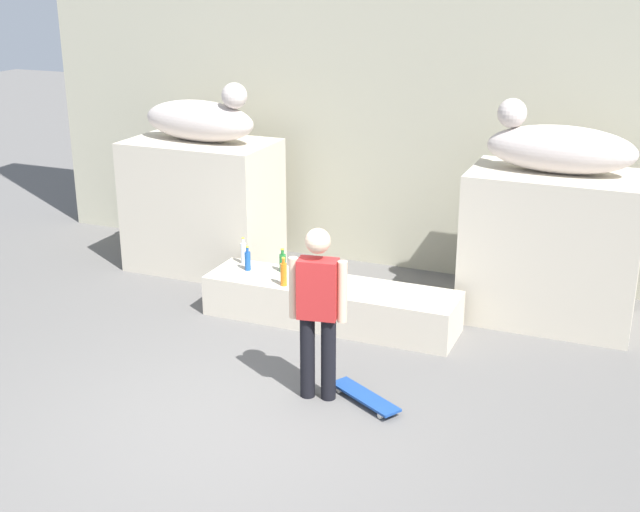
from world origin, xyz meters
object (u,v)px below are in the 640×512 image
at_px(statue_reclining_left, 201,119).
at_px(bottle_clear, 243,253).
at_px(bottle_green, 283,262).
at_px(bottle_blue, 248,260).
at_px(bottle_orange, 284,274).
at_px(skater, 318,307).
at_px(skateboard, 365,397).
at_px(statue_reclining_right, 558,147).

xyz_separation_m(statue_reclining_left, bottle_clear, (0.99, -0.83, -1.40)).
bearing_deg(bottle_green, statue_reclining_left, 149.49).
bearing_deg(bottle_clear, bottle_blue, -50.76).
height_order(bottle_orange, bottle_blue, bottle_orange).
bearing_deg(skater, bottle_orange, -64.50).
distance_m(bottle_orange, bottle_blue, 0.66).
height_order(skateboard, bottle_clear, bottle_clear).
relative_size(bottle_clear, bottle_green, 1.15).
xyz_separation_m(skateboard, bottle_green, (-1.66, 1.76, 0.52)).
height_order(bottle_blue, bottle_green, bottle_blue).
bearing_deg(bottle_blue, skateboard, -38.71).
bearing_deg(bottle_blue, statue_reclining_left, 138.22).
height_order(statue_reclining_left, skater, statue_reclining_left).
height_order(skater, skateboard, skater).
bearing_deg(skater, statue_reclining_left, -54.65).
height_order(statue_reclining_left, statue_reclining_right, same).
distance_m(statue_reclining_left, statue_reclining_right, 4.41).
xyz_separation_m(statue_reclining_right, bottle_orange, (-2.68, -1.31, -1.39)).
distance_m(bottle_orange, bottle_green, 0.44).
relative_size(skater, bottle_blue, 5.66).
bearing_deg(statue_reclining_right, bottle_orange, 26.83).
relative_size(statue_reclining_right, skateboard, 2.03).
distance_m(statue_reclining_left, bottle_blue, 2.08).
bearing_deg(bottle_orange, bottle_clear, 147.82).
distance_m(bottle_blue, bottle_green, 0.42).
xyz_separation_m(skateboard, bottle_blue, (-2.06, 1.65, 0.52)).
xyz_separation_m(statue_reclining_left, skateboard, (3.20, -2.67, -1.94)).
relative_size(skater, bottle_green, 5.89).
distance_m(statue_reclining_right, bottle_green, 3.33).
bearing_deg(statue_reclining_left, bottle_clear, -34.97).
height_order(bottle_orange, bottle_green, bottle_orange).
relative_size(statue_reclining_right, skater, 0.96).
xyz_separation_m(bottle_clear, bottle_green, (0.55, -0.07, -0.02)).
xyz_separation_m(statue_reclining_left, bottle_green, (1.54, -0.91, -1.42)).
xyz_separation_m(bottle_orange, bottle_blue, (-0.60, 0.29, -0.02)).
height_order(skater, bottle_green, skater).
xyz_separation_m(bottle_orange, bottle_clear, (-0.75, 0.47, -0.00)).
distance_m(statue_reclining_left, skater, 4.02).
distance_m(bottle_clear, bottle_green, 0.56).
distance_m(skater, bottle_blue, 2.37).
distance_m(statue_reclining_left, bottle_green, 2.28).
bearing_deg(statue_reclining_left, bottle_blue, -36.61).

